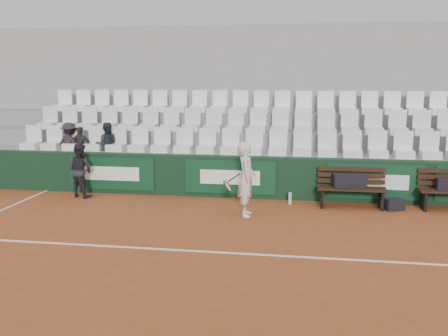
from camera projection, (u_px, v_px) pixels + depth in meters
ground at (208, 252)px, 8.35m from camera, size 80.00×80.00×0.00m
court_baseline at (208, 252)px, 8.35m from camera, size 18.00×0.06×0.01m
back_barrier at (242, 177)px, 12.13m from camera, size 18.00×0.34×1.00m
grandstand_tier_front at (242, 172)px, 12.76m from camera, size 18.00×0.95×1.00m
grandstand_tier_mid at (247, 158)px, 13.64m from camera, size 18.00×0.95×1.45m
grandstand_tier_back at (251, 145)px, 14.52m from camera, size 18.00×0.95×1.90m
grandstand_rear_wall at (253, 101)px, 14.91m from camera, size 18.00×0.30×4.40m
seat_row_front at (242, 141)px, 12.44m from camera, size 11.90×0.44×0.63m
seat_row_mid at (246, 120)px, 13.28m from camera, size 11.90×0.44×0.63m
seat_row_back at (250, 102)px, 14.13m from camera, size 11.90×0.44×0.63m
bench_left at (351, 198)px, 11.20m from camera, size 1.50×0.56×0.45m
sports_bag_left at (349, 181)px, 11.19m from camera, size 0.75×0.41×0.31m
sports_bag_ground at (394, 204)px, 10.99m from camera, size 0.48×0.40×0.25m
water_bottle_near at (290, 198)px, 11.50m from camera, size 0.08×0.08×0.28m
water_bottle_far at (382, 205)px, 10.93m from camera, size 0.07×0.07×0.25m
tennis_player at (246, 179)px, 10.43m from camera, size 0.71×0.61×1.58m
ball_kid at (80, 170)px, 12.14m from camera, size 0.76×0.66×1.32m
spectator_a at (69, 128)px, 13.17m from camera, size 0.85×0.63×1.17m
spectator_b at (80, 130)px, 13.13m from camera, size 0.62×0.27×1.06m
spectator_c at (106, 128)px, 13.00m from camera, size 0.67×0.58×1.19m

